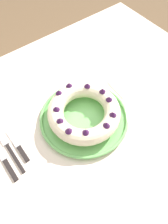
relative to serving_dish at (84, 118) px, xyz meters
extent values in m
plane|color=brown|center=(-0.02, -0.04, -0.77)|extent=(8.00, 8.00, 0.00)
cube|color=beige|center=(-0.02, -0.04, -0.03)|extent=(1.40, 1.13, 0.03)
cylinder|color=brown|center=(0.61, 0.46, -0.41)|extent=(0.06, 0.06, 0.73)
cylinder|color=#6BB760|center=(0.00, 0.00, -0.01)|extent=(0.33, 0.33, 0.01)
torus|color=#6BB760|center=(0.00, 0.00, 0.01)|extent=(0.35, 0.35, 0.01)
torus|color=beige|center=(0.00, 0.00, 0.04)|extent=(0.28, 0.28, 0.06)
cone|color=#3D1947|center=(0.10, -0.03, 0.08)|extent=(0.03, 0.03, 0.02)
cone|color=#3D1947|center=(0.10, 0.02, 0.08)|extent=(0.03, 0.03, 0.02)
cone|color=#3D1947|center=(0.07, 0.07, 0.08)|extent=(0.04, 0.04, 0.02)
cone|color=#3D1947|center=(0.02, 0.12, 0.08)|extent=(0.04, 0.04, 0.02)
cone|color=#3D1947|center=(-0.04, 0.11, 0.08)|extent=(0.04, 0.04, 0.02)
cone|color=#3D1947|center=(-0.08, 0.05, 0.08)|extent=(0.04, 0.04, 0.02)
cone|color=#3D1947|center=(-0.10, 0.01, 0.08)|extent=(0.03, 0.03, 0.02)
cone|color=#3D1947|center=(-0.10, -0.05, 0.08)|extent=(0.04, 0.04, 0.02)
cone|color=#3D1947|center=(-0.06, -0.09, 0.08)|extent=(0.04, 0.04, 0.02)
cone|color=#3D1947|center=(0.02, -0.11, 0.08)|extent=(0.03, 0.03, 0.02)
cone|color=#3D1947|center=(0.06, -0.09, 0.08)|extent=(0.04, 0.04, 0.02)
cube|color=black|center=(-0.29, 0.02, -0.01)|extent=(0.01, 0.13, 0.01)
cube|color=silver|center=(-0.29, 0.11, -0.01)|extent=(0.02, 0.05, 0.01)
cube|color=black|center=(-0.33, -0.01, -0.01)|extent=(0.02, 0.09, 0.01)
cube|color=black|center=(-0.26, 0.02, -0.01)|extent=(0.02, 0.07, 0.01)
cube|color=silver|center=(-0.26, 0.09, -0.01)|extent=(0.02, 0.09, 0.00)
cube|color=white|center=(0.27, 0.03, -0.01)|extent=(0.16, 0.12, 0.00)
camera|label=1|loc=(-0.27, -0.36, 0.73)|focal=35.00mm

